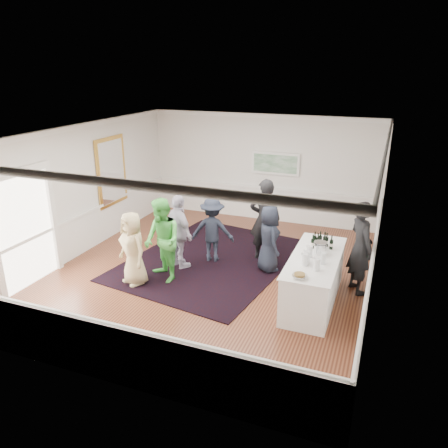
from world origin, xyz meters
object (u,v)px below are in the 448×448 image
at_px(bartender, 361,248).
at_px(guest_navy, 269,239).
at_px(serving_table, 314,279).
at_px(guest_dark_a, 213,230).
at_px(guest_lilac, 179,232).
at_px(guest_tan, 133,249).
at_px(guest_green, 162,241).
at_px(nut_bowl, 300,276).
at_px(guest_dark_b, 265,220).
at_px(ice_bucket, 320,248).

xyz_separation_m(bartender, guest_navy, (-2.02, 0.29, -0.21)).
bearing_deg(serving_table, guest_dark_a, 157.56).
bearing_deg(guest_navy, serving_table, -166.72).
height_order(guest_lilac, guest_navy, guest_lilac).
height_order(serving_table, bartender, bartender).
height_order(guest_tan, guest_navy, guest_tan).
height_order(guest_green, guest_lilac, guest_green).
bearing_deg(guest_navy, guest_dark_a, 53.65).
relative_size(guest_lilac, nut_bowl, 6.40).
bearing_deg(guest_dark_b, guest_dark_a, 12.16).
bearing_deg(nut_bowl, guest_green, 166.34).
height_order(bartender, guest_dark_b, guest_dark_b).
relative_size(guest_tan, guest_lilac, 0.92).
distance_m(guest_dark_b, nut_bowl, 3.01).
relative_size(guest_green, nut_bowl, 6.76).
relative_size(guest_green, ice_bucket, 7.17).
xyz_separation_m(serving_table, guest_dark_b, (-1.51, 1.67, 0.51)).
distance_m(bartender, guest_green, 4.17).
distance_m(ice_bucket, nut_bowl, 1.18).
height_order(guest_dark_a, nut_bowl, guest_dark_a).
bearing_deg(ice_bucket, nut_bowl, -97.74).
relative_size(guest_lilac, ice_bucket, 6.79).
bearing_deg(guest_dark_a, guest_green, 54.47).
relative_size(guest_dark_a, nut_bowl, 5.77).
height_order(bartender, guest_dark_a, bartender).
relative_size(guest_dark_a, guest_dark_b, 0.79).
distance_m(bartender, ice_bucket, 0.96).
xyz_separation_m(guest_tan, guest_green, (0.51, 0.38, 0.12)).
bearing_deg(guest_navy, guest_lilac, 71.41).
relative_size(guest_tan, guest_green, 0.87).
distance_m(serving_table, guest_lilac, 3.26).
bearing_deg(guest_tan, guest_lilac, 88.70).
bearing_deg(bartender, guest_green, 72.04).
xyz_separation_m(guest_green, nut_bowl, (3.16, -0.77, 0.10)).
bearing_deg(guest_dark_a, nut_bowl, 130.33).
distance_m(guest_green, guest_dark_a, 1.47).
distance_m(serving_table, bartender, 1.21).
bearing_deg(guest_tan, bartender, 43.57).
bearing_deg(bartender, ice_bucket, 97.98).
xyz_separation_m(serving_table, guest_navy, (-1.24, 1.07, 0.28)).
distance_m(guest_green, nut_bowl, 3.25).
bearing_deg(serving_table, guest_lilac, 171.74).
relative_size(guest_dark_a, guest_navy, 1.02).
xyz_separation_m(guest_dark_b, ice_bucket, (1.56, -1.50, 0.09)).
xyz_separation_m(guest_lilac, guest_dark_b, (1.70, 1.20, 0.13)).
bearing_deg(guest_tan, serving_table, 35.72).
bearing_deg(bartender, guest_dark_a, 52.85).
distance_m(serving_table, guest_dark_b, 2.30).
distance_m(bartender, guest_dark_a, 3.44).
height_order(serving_table, guest_dark_a, guest_dark_a).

